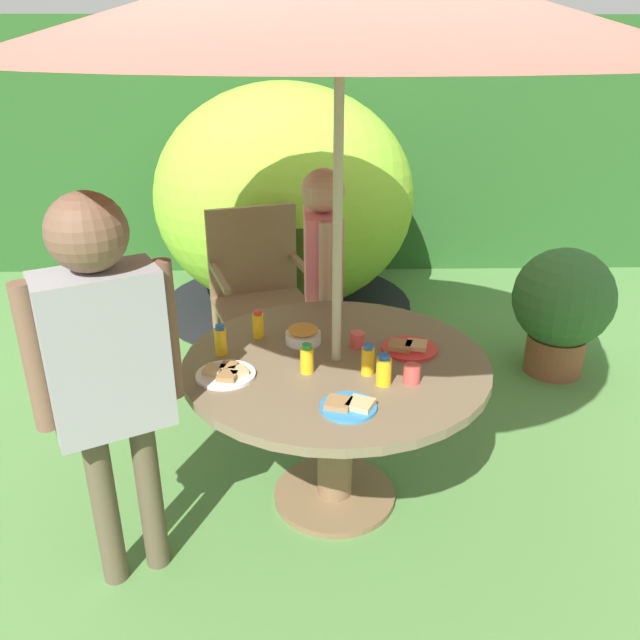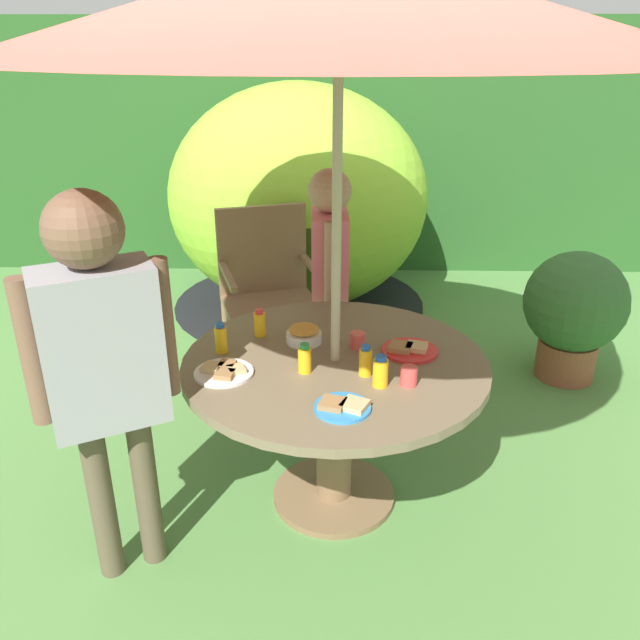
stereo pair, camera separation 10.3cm
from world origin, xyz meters
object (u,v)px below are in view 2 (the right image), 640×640
plate_far_left (409,349)px  cup_near (409,376)px  cup_far (358,340)px  juice_bottle_center_back (260,323)px  garden_table (335,392)px  plate_mid_left (343,406)px  wooden_chair (268,284)px  juice_bottle_near_right (221,338)px  dome_tent (298,200)px  child_in_grey_shirt (102,348)px  juice_bottle_far_right (365,361)px  patio_umbrella (339,1)px  plate_mid_right (224,371)px  juice_bottle_near_left (380,372)px  child_in_pink_shirt (329,259)px  juice_bottle_center_front (305,359)px  potted_plant (574,309)px  snack_bowl (304,334)px

plate_far_left → cup_near: 0.27m
cup_far → juice_bottle_center_back: bearing=165.5°
garden_table → juice_bottle_center_back: juice_bottle_center_back is taller
plate_mid_left → cup_far: size_ratio=3.02×
wooden_chair → cup_near: size_ratio=13.40×
juice_bottle_near_right → dome_tent: bearing=85.0°
cup_far → garden_table: bearing=-130.7°
child_in_grey_shirt → cup_near: size_ratio=20.04×
garden_table → juice_bottle_far_right: 0.27m
patio_umbrella → plate_mid_right: 1.33m
juice_bottle_center_back → juice_bottle_near_right: bearing=-131.3°
garden_table → cup_far: (0.09, 0.11, 0.19)m
garden_table → juice_bottle_near_left: (0.16, -0.21, 0.21)m
garden_table → plate_far_left: (0.30, 0.07, 0.16)m
child_in_grey_shirt → juice_bottle_far_right: child_in_grey_shirt is taller
plate_far_left → cup_near: cup_near is taller
wooden_chair → juice_bottle_near_left: (0.56, -1.44, 0.21)m
plate_mid_left → juice_bottle_far_right: bearing=70.7°
child_in_pink_shirt → plate_far_left: size_ratio=5.63×
wooden_chair → juice_bottle_center_back: wooden_chair is taller
wooden_chair → child_in_pink_shirt: size_ratio=0.76×
dome_tent → juice_bottle_center_back: (-0.05, -2.03, -0.05)m
juice_bottle_center_front → wooden_chair: bearing=101.7°
plate_mid_left → juice_bottle_center_back: 0.68m
potted_plant → juice_bottle_near_right: bearing=-149.5°
snack_bowl → cup_far: 0.23m
juice_bottle_near_right → juice_bottle_far_right: (0.57, -0.18, -0.00)m
potted_plant → juice_bottle_far_right: bearing=-134.9°
plate_mid_right → juice_bottle_near_left: (0.58, -0.07, 0.05)m
patio_umbrella → wooden_chair: bearing=107.7°
snack_bowl → wooden_chair: bearing=103.7°
plate_mid_right → juice_bottle_center_front: juice_bottle_center_front is taller
wooden_chair → snack_bowl: wooden_chair is taller
plate_far_left → juice_bottle_near_left: juice_bottle_near_left is taller
patio_umbrella → dome_tent: 2.54m
snack_bowl → juice_bottle_center_front: 0.26m
plate_mid_left → plate_far_left: 0.52m
plate_mid_left → juice_bottle_near_left: size_ratio=1.61×
patio_umbrella → juice_bottle_center_back: (-0.32, 0.21, -1.22)m
juice_bottle_near_right → juice_bottle_far_right: juice_bottle_near_right is taller
juice_bottle_near_left → cup_near: bearing=4.8°
potted_plant → patio_umbrella: bearing=-140.4°
child_in_pink_shirt → juice_bottle_far_right: child_in_pink_shirt is taller
juice_bottle_near_left → juice_bottle_near_right: 0.68m
potted_plant → juice_bottle_center_back: 1.95m
cup_near → child_in_grey_shirt: bearing=-168.9°
child_in_grey_shirt → juice_bottle_center_front: (0.65, 0.29, -0.18)m
plate_mid_left → juice_bottle_center_front: juice_bottle_center_front is taller
dome_tent → snack_bowl: bearing=-85.8°
child_in_grey_shirt → cup_far: 1.02m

